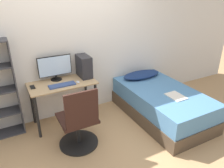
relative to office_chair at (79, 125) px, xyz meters
name	(u,v)px	position (x,y,z in m)	size (l,w,h in m)	color
ground_plane	(110,153)	(0.33, -0.34, -0.37)	(14.00, 14.00, 0.00)	tan
wall_back	(73,46)	(0.33, 1.03, 0.88)	(8.00, 0.05, 2.50)	silver
desk	(63,90)	(0.00, 0.72, 0.26)	(1.07, 0.55, 0.75)	tan
office_chair	(79,125)	(0.00, 0.00, 0.00)	(0.59, 0.59, 0.98)	black
bed	(162,103)	(1.59, 0.09, -0.11)	(1.05, 1.83, 0.53)	#4C3D2D
pillow	(141,75)	(1.59, 0.74, 0.22)	(0.80, 0.36, 0.11)	navy
magazine	(176,96)	(1.62, -0.21, 0.17)	(0.24, 0.32, 0.01)	silver
monitor	(55,67)	(-0.04, 0.90, 0.61)	(0.55, 0.18, 0.41)	black
keyboard	(62,85)	(-0.03, 0.61, 0.39)	(0.42, 0.15, 0.02)	#33477A
pc_tower	(84,66)	(0.43, 0.81, 0.57)	(0.18, 0.34, 0.37)	#232328
mouse	(78,82)	(0.23, 0.61, 0.39)	(0.06, 0.09, 0.02)	silver
phone	(33,87)	(-0.45, 0.77, 0.39)	(0.07, 0.14, 0.01)	black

